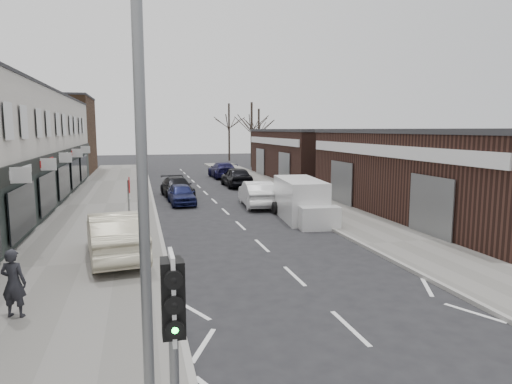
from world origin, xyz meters
TOP-DOWN VIEW (x-y plane):
  - ground at (0.00, 0.00)m, footprint 160.00×160.00m
  - pavement_left at (-6.75, 22.00)m, footprint 5.50×64.00m
  - pavement_right at (5.75, 22.00)m, footprint 3.50×64.00m
  - brick_block_far at (-13.50, 45.00)m, footprint 8.00×10.00m
  - right_unit_near at (12.50, 14.00)m, footprint 10.00×18.00m
  - right_unit_far at (12.50, 34.00)m, footprint 10.00×16.00m
  - tree_far_a at (9.00, 48.00)m, footprint 3.60×3.60m
  - tree_far_b at (11.50, 54.00)m, footprint 3.60×3.60m
  - tree_far_c at (8.50, 60.00)m, footprint 3.60×3.60m
  - traffic_light at (-4.40, -2.02)m, footprint 0.28×0.60m
  - street_lamp at (-4.53, -0.80)m, footprint 2.23×0.22m
  - warning_sign at (-5.16, 12.00)m, footprint 0.12×0.80m
  - white_van at (3.40, 14.67)m, footprint 2.37×5.61m
  - sedan_on_pavement at (-5.63, 9.15)m, footprint 2.47×5.34m
  - pedestrian at (-7.80, 4.41)m, footprint 0.72×0.58m
  - parked_car_left_a at (-2.20, 21.18)m, footprint 1.66×3.86m
  - parked_car_left_b at (-2.20, 24.57)m, footprint 2.28×4.83m
  - parked_car_right_a at (2.20, 19.28)m, footprint 2.03×4.89m
  - parked_car_right_b at (2.99, 29.00)m, footprint 2.00×4.87m
  - parked_car_right_c at (3.13, 36.16)m, footprint 2.27×5.36m

SIDE VIEW (x-z plane):
  - ground at x=0.00m, z-range 0.00..0.00m
  - tree_far_a at x=9.00m, z-range -4.00..4.00m
  - tree_far_b at x=11.50m, z-range -3.75..3.75m
  - tree_far_c at x=8.50m, z-range -4.25..4.25m
  - pavement_left at x=-6.75m, z-range 0.00..0.12m
  - pavement_right at x=5.75m, z-range 0.00..0.12m
  - parked_car_left_a at x=-2.20m, z-range 0.00..1.30m
  - parked_car_left_b at x=-2.20m, z-range 0.00..1.36m
  - parked_car_right_c at x=3.13m, z-range 0.00..1.54m
  - parked_car_right_a at x=2.20m, z-range 0.00..1.57m
  - parked_car_right_b at x=2.99m, z-range 0.00..1.65m
  - sedan_on_pavement at x=-5.63m, z-range 0.12..1.82m
  - pedestrian at x=-7.80m, z-range 0.12..1.83m
  - white_van at x=3.40m, z-range -0.06..2.06m
  - warning_sign at x=-5.16m, z-range 0.85..3.55m
  - right_unit_near at x=12.50m, z-range 0.00..4.50m
  - right_unit_far at x=12.50m, z-range 0.00..4.50m
  - traffic_light at x=-4.40m, z-range 0.86..3.96m
  - brick_block_far at x=-13.50m, z-range 0.00..8.00m
  - street_lamp at x=-4.53m, z-range 0.62..8.62m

